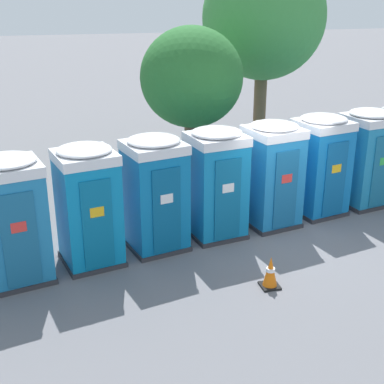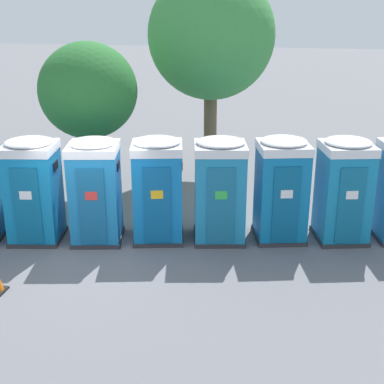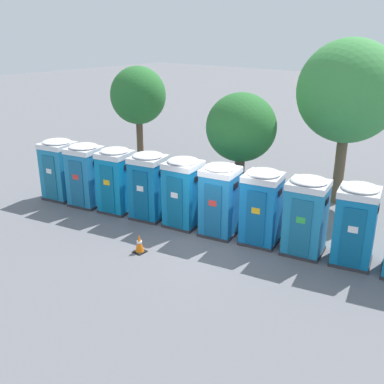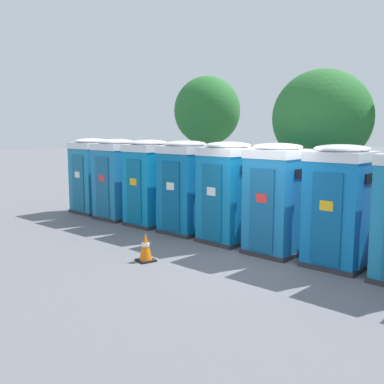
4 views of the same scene
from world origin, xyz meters
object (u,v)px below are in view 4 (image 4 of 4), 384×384
portapotty_2 (149,182)px  street_tree_2 (207,112)px  portapotty_4 (227,192)px  portapotty_3 (186,187)px  traffic_cone (146,247)px  portapotty_0 (92,175)px  street_tree_1 (322,119)px  portapotty_1 (117,179)px  portapotty_6 (339,205)px  portapotty_5 (276,198)px

portapotty_2 → street_tree_2: (-3.99, 5.09, 2.31)m
portapotty_4 → street_tree_2: bearing=147.1°
portapotty_3 → traffic_cone: 3.03m
portapotty_0 → street_tree_1: 7.72m
portapotty_1 → street_tree_1: bearing=42.3°
street_tree_2 → portapotty_2: bearing=-51.9°
portapotty_6 → street_tree_1: (-2.65, 2.58, 1.84)m
portapotty_3 → portapotty_6: bearing=11.8°
portapotty_3 → traffic_cone: portapotty_3 is taller
portapotty_0 → street_tree_2: (-1.08, 5.67, 2.31)m
street_tree_2 → traffic_cone: size_ratio=7.92×
portapotty_3 → portapotty_4: 1.48m
portapotty_2 → portapotty_6: size_ratio=1.00×
portapotty_4 → traffic_cone: bearing=-82.3°
portapotty_4 → traffic_cone: portapotty_4 is taller
street_tree_1 → street_tree_2: 7.26m
street_tree_1 → portapotty_5: bearing=-67.6°
portapotty_4 → portapotty_5: (1.46, 0.25, 0.00)m
portapotty_4 → portapotty_6: same height
portapotty_3 → street_tree_1: street_tree_1 is taller
portapotty_2 → portapotty_5: same height
traffic_cone → street_tree_2: bearing=136.0°
portapotty_6 → portapotty_3: bearing=-168.2°
portapotty_1 → portapotty_3: size_ratio=1.00×
street_tree_1 → traffic_cone: (0.09, -5.73, -2.81)m
street_tree_1 → portapotty_6: bearing=-44.2°
portapotty_3 → portapotty_5: size_ratio=1.00×
portapotty_0 → portapotty_4: size_ratio=1.00×
portapotty_0 → street_tree_2: bearing=100.8°
portapotty_3 → street_tree_1: 4.29m
portapotty_5 → portapotty_0: bearing=-168.6°
portapotty_0 → street_tree_1: street_tree_1 is taller
portapotty_1 → portapotty_2: same height
street_tree_1 → traffic_cone: 6.38m
portapotty_0 → portapotty_4: same height
portapotty_0 → street_tree_1: size_ratio=0.56×
portapotty_3 → traffic_cone: size_ratio=3.97×
portapotty_2 → traffic_cone: (3.24, -1.90, -0.97)m
portapotty_2 → traffic_cone: 3.88m
portapotty_5 → portapotty_4: bearing=-170.3°
portapotty_2 → portapotty_3: same height
portapotty_2 → portapotty_5: size_ratio=1.00×
portapotty_0 → portapotty_4: 5.93m
portapotty_0 → portapotty_3: (4.35, 0.93, 0.00)m
portapotty_4 → portapotty_0: bearing=-168.1°
portapotty_3 → portapotty_4: bearing=11.4°
portapotty_0 → street_tree_1: bearing=36.1°
portapotty_0 → portapotty_3: 4.45m
portapotty_1 → portapotty_3: bearing=13.6°
portapotty_3 → portapotty_5: bearing=10.5°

